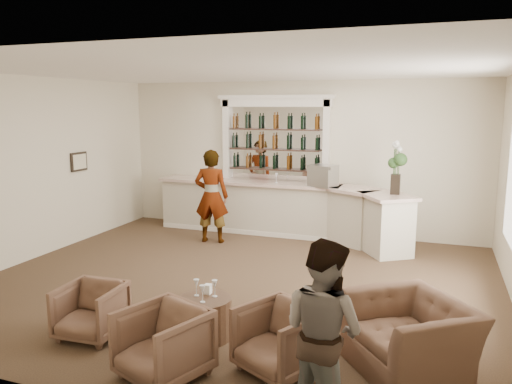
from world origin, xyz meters
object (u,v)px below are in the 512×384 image
at_px(guest, 323,331).
at_px(armchair_center, 163,344).
at_px(espresso_machine, 323,176).
at_px(armchair_right, 280,339).
at_px(sommelier, 211,196).
at_px(cocktail_table, 205,318).
at_px(armchair_far, 410,336).
at_px(bar_counter, 283,210).
at_px(armchair_left, 91,311).
at_px(flower_vase, 396,164).

distance_m(guest, armchair_center, 1.75).
bearing_deg(espresso_machine, armchair_right, -62.30).
height_order(sommelier, armchair_right, sommelier).
xyz_separation_m(cocktail_table, espresso_machine, (0.35, 4.82, 1.11)).
bearing_deg(armchair_right, armchair_far, 47.04).
bearing_deg(sommelier, armchair_center, 99.26).
relative_size(guest, espresso_machine, 3.31).
height_order(bar_counter, armchair_center, bar_counter).
xyz_separation_m(guest, armchair_left, (-2.98, 0.63, -0.50)).
xyz_separation_m(bar_counter, armchair_center, (0.51, -5.88, -0.20)).
bearing_deg(guest, armchair_right, -19.37).
xyz_separation_m(armchair_left, espresso_machine, (1.66, 5.27, 1.03)).
distance_m(cocktail_table, sommelier, 4.38).
xyz_separation_m(armchair_center, armchair_right, (1.08, 0.53, -0.01)).
xyz_separation_m(guest, armchair_center, (-1.68, 0.11, -0.46)).
xyz_separation_m(armchair_far, espresso_machine, (-2.01, 4.79, 0.97)).
distance_m(bar_counter, cocktail_table, 4.96).
bearing_deg(espresso_machine, cocktail_table, -74.36).
height_order(espresso_machine, flower_vase, flower_vase).
bearing_deg(armchair_far, bar_counter, 172.22).
height_order(sommelier, armchair_left, sommelier).
bearing_deg(armchair_far, espresso_machine, 164.48).
bearing_deg(armchair_center, cocktail_table, 110.58).
xyz_separation_m(sommelier, flower_vase, (3.57, 0.47, 0.74)).
xyz_separation_m(bar_counter, guest, (2.19, -6.00, 0.26)).
xyz_separation_m(sommelier, espresso_machine, (2.10, 0.88, 0.41)).
bearing_deg(sommelier, flower_vase, 177.12).
bearing_deg(espresso_machine, armchair_far, -47.38).
xyz_separation_m(armchair_left, armchair_center, (1.30, -0.51, 0.04)).
height_order(cocktail_table, armchair_center, armchair_center).
bearing_deg(armchair_far, flower_vase, 148.83).
xyz_separation_m(armchair_far, flower_vase, (-0.55, 4.38, 1.31)).
height_order(guest, armchair_center, guest).
xyz_separation_m(armchair_right, flower_vase, (0.74, 4.85, 1.34)).
bearing_deg(guest, flower_vase, -63.82).
height_order(bar_counter, espresso_machine, espresso_machine).
distance_m(armchair_right, espresso_machine, 5.40).
relative_size(cocktail_table, armchair_center, 0.80).
bearing_deg(flower_vase, espresso_machine, 164.36).
bearing_deg(espresso_machine, sommelier, -137.57).
height_order(bar_counter, guest, guest).
relative_size(armchair_left, armchair_right, 0.92).
relative_size(sommelier, guest, 1.15).
relative_size(bar_counter, cocktail_table, 8.74).
height_order(armchair_center, flower_vase, flower_vase).
relative_size(armchair_center, flower_vase, 0.82).
xyz_separation_m(guest, espresso_machine, (-1.32, 5.90, 0.53)).
distance_m(bar_counter, flower_vase, 2.64).
relative_size(cocktail_table, armchair_left, 0.91).
distance_m(armchair_center, flower_vase, 5.83).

